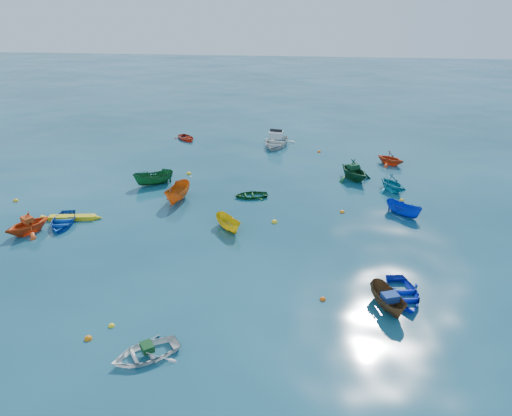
# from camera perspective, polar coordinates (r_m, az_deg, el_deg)

# --- Properties ---
(ground) EXTENTS (160.00, 160.00, 0.00)m
(ground) POSITION_cam_1_polar(r_m,az_deg,el_deg) (28.52, -1.02, -4.90)
(ground) COLOR #093342
(ground) RESTS_ON ground
(dinghy_blue_sw) EXTENTS (2.73, 3.41, 0.63)m
(dinghy_blue_sw) POSITION_cam_1_polar(r_m,az_deg,el_deg) (33.74, -21.18, -1.77)
(dinghy_blue_sw) COLOR #0D44AB
(dinghy_blue_sw) RESTS_ON ground
(dinghy_white_near) EXTENTS (3.44, 3.27, 0.58)m
(dinghy_white_near) POSITION_cam_1_polar(r_m,az_deg,el_deg) (21.80, -12.49, -16.22)
(dinghy_white_near) COLOR white
(dinghy_white_near) RESTS_ON ground
(sampan_brown_mid) EXTENTS (1.92, 2.92, 1.06)m
(sampan_brown_mid) POSITION_cam_1_polar(r_m,az_deg,el_deg) (24.70, 14.73, -11.00)
(sampan_brown_mid) COLOR #54391E
(sampan_brown_mid) RESTS_ON ground
(dinghy_blue_se) EXTENTS (2.64, 3.40, 0.65)m
(dinghy_blue_se) POSITION_cam_1_polar(r_m,az_deg,el_deg) (25.64, 16.37, -9.76)
(dinghy_blue_se) COLOR #0F26C5
(dinghy_blue_se) RESTS_ON ground
(dinghy_orange_w) EXTENTS (3.48, 3.57, 1.43)m
(dinghy_orange_w) POSITION_cam_1_polar(r_m,az_deg,el_deg) (33.46, -24.51, -2.60)
(dinghy_orange_w) COLOR #E14915
(dinghy_orange_w) RESTS_ON ground
(sampan_yellow_mid) EXTENTS (2.27, 2.55, 0.96)m
(sampan_yellow_mid) POSITION_cam_1_polar(r_m,az_deg,el_deg) (30.92, -3.14, -2.45)
(sampan_yellow_mid) COLOR gold
(sampan_yellow_mid) RESTS_ON ground
(dinghy_green_e) EXTENTS (2.68, 2.18, 0.49)m
(dinghy_green_e) POSITION_cam_1_polar(r_m,az_deg,el_deg) (35.46, -0.59, 1.28)
(dinghy_green_e) COLOR #125021
(dinghy_green_e) RESTS_ON ground
(dinghy_cyan_se) EXTENTS (3.19, 3.32, 1.34)m
(dinghy_cyan_se) POSITION_cam_1_polar(r_m,az_deg,el_deg) (37.89, 15.19, 1.96)
(dinghy_cyan_se) COLOR teal
(dinghy_cyan_se) RESTS_ON ground
(sampan_orange_n) EXTENTS (1.67, 3.37, 1.25)m
(sampan_orange_n) POSITION_cam_1_polar(r_m,az_deg,el_deg) (35.31, -8.86, 0.87)
(sampan_orange_n) COLOR #C75B12
(sampan_orange_n) RESTS_ON ground
(dinghy_green_n) EXTENTS (3.99, 4.14, 1.67)m
(dinghy_green_n) POSITION_cam_1_polar(r_m,az_deg,el_deg) (39.38, 11.05, 3.25)
(dinghy_green_n) COLOR #104725
(dinghy_green_n) RESTS_ON ground
(sampan_blue_far) EXTENTS (2.57, 2.45, 1.00)m
(sampan_blue_far) POSITION_cam_1_polar(r_m,az_deg,el_deg) (34.11, 16.43, -0.78)
(sampan_blue_far) COLOR #0E2DB1
(sampan_blue_far) RESTS_ON ground
(dinghy_red_far) EXTENTS (3.00, 3.12, 0.53)m
(dinghy_red_far) POSITION_cam_1_polar(r_m,az_deg,el_deg) (49.08, -7.96, 7.75)
(dinghy_red_far) COLOR #B1260E
(dinghy_red_far) RESTS_ON ground
(dinghy_orange_far) EXTENTS (3.18, 3.12, 1.27)m
(dinghy_orange_far) POSITION_cam_1_polar(r_m,az_deg,el_deg) (43.32, 15.04, 4.83)
(dinghy_orange_far) COLOR #C53A12
(dinghy_orange_far) RESTS_ON ground
(sampan_green_far) EXTENTS (3.20, 2.47, 1.17)m
(sampan_green_far) POSITION_cam_1_polar(r_m,az_deg,el_deg) (38.40, -11.55, 2.64)
(sampan_green_far) COLOR #125025
(sampan_green_far) RESTS_ON ground
(kayak_yellow) EXTENTS (3.64, 1.02, 0.36)m
(kayak_yellow) POSITION_cam_1_polar(r_m,az_deg,el_deg) (34.24, -20.23, -1.23)
(kayak_yellow) COLOR yellow
(kayak_yellow) RESTS_ON ground
(motorboat_white) EXTENTS (3.77, 4.72, 1.48)m
(motorboat_white) POSITION_cam_1_polar(r_m,az_deg,el_deg) (46.86, 2.29, 7.16)
(motorboat_white) COLOR silver
(motorboat_white) RESTS_ON ground
(tarp_green_a) EXTENTS (0.72, 0.75, 0.29)m
(tarp_green_a) POSITION_cam_1_polar(r_m,az_deg,el_deg) (21.54, -12.34, -15.27)
(tarp_green_a) COLOR #10421B
(tarp_green_a) RESTS_ON dinghy_white_near
(tarp_blue_a) EXTENTS (0.88, 0.77, 0.35)m
(tarp_blue_a) POSITION_cam_1_polar(r_m,az_deg,el_deg) (24.19, 15.08, -9.83)
(tarp_blue_a) COLOR navy
(tarp_blue_a) RESTS_ON sampan_brown_mid
(tarp_orange_a) EXTENTS (0.88, 0.84, 0.34)m
(tarp_orange_a) POSITION_cam_1_polar(r_m,az_deg,el_deg) (33.11, -24.70, -1.21)
(tarp_orange_a) COLOR #BC3F13
(tarp_orange_a) RESTS_ON dinghy_orange_w
(tarp_green_b) EXTENTS (0.93, 0.87, 0.36)m
(tarp_green_b) POSITION_cam_1_polar(r_m,az_deg,el_deg) (39.11, 11.08, 4.68)
(tarp_green_b) COLOR #104323
(tarp_green_b) RESTS_ON dinghy_green_n
(buoy_or_a) EXTENTS (0.34, 0.34, 0.34)m
(buoy_or_a) POSITION_cam_1_polar(r_m,az_deg,el_deg) (23.29, -18.62, -14.02)
(buoy_or_a) COLOR orange
(buoy_or_a) RESTS_ON ground
(buoy_ye_a) EXTENTS (0.29, 0.29, 0.29)m
(buoy_ye_a) POSITION_cam_1_polar(r_m,az_deg,el_deg) (23.72, -16.18, -12.85)
(buoy_ye_a) COLOR yellow
(buoy_ye_a) RESTS_ON ground
(buoy_or_b) EXTENTS (0.31, 0.31, 0.31)m
(buoy_or_b) POSITION_cam_1_polar(r_m,az_deg,el_deg) (24.67, 7.63, -10.35)
(buoy_or_b) COLOR #EB5A0C
(buoy_or_b) RESTS_ON ground
(buoy_ye_b) EXTENTS (0.36, 0.36, 0.36)m
(buoy_ye_b) POSITION_cam_1_polar(r_m,az_deg,el_deg) (38.62, -25.76, 0.72)
(buoy_ye_b) COLOR gold
(buoy_ye_b) RESTS_ON ground
(buoy_or_c) EXTENTS (0.34, 0.34, 0.34)m
(buoy_or_c) POSITION_cam_1_polar(r_m,az_deg,el_deg) (35.72, -9.92, 1.07)
(buoy_or_c) COLOR orange
(buoy_or_c) RESTS_ON ground
(buoy_ye_c) EXTENTS (0.38, 0.38, 0.38)m
(buoy_ye_c) POSITION_cam_1_polar(r_m,az_deg,el_deg) (31.75, 2.12, -1.66)
(buoy_ye_c) COLOR yellow
(buoy_ye_c) RESTS_ON ground
(buoy_or_d) EXTENTS (0.33, 0.33, 0.33)m
(buoy_or_d) POSITION_cam_1_polar(r_m,az_deg,el_deg) (33.57, 9.81, -0.50)
(buoy_or_d) COLOR orange
(buoy_or_d) RESTS_ON ground
(buoy_ye_d) EXTENTS (0.39, 0.39, 0.39)m
(buoy_ye_d) POSITION_cam_1_polar(r_m,az_deg,el_deg) (40.06, -7.67, 3.86)
(buoy_ye_d) COLOR yellow
(buoy_ye_d) RESTS_ON ground
(buoy_or_e) EXTENTS (0.32, 0.32, 0.32)m
(buoy_or_e) POSITION_cam_1_polar(r_m,az_deg,el_deg) (45.28, 7.23, 6.35)
(buoy_or_e) COLOR #ED5E0C
(buoy_or_e) RESTS_ON ground
(buoy_ye_e) EXTENTS (0.33, 0.33, 0.33)m
(buoy_ye_e) POSITION_cam_1_polar(r_m,az_deg,el_deg) (36.29, 16.31, 0.80)
(buoy_ye_e) COLOR yellow
(buoy_ye_e) RESTS_ON ground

